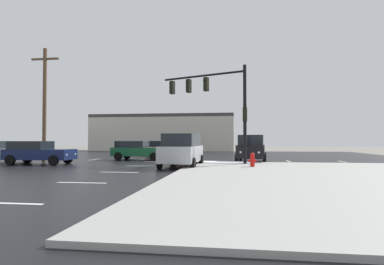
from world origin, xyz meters
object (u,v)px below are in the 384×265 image
Objects in this scene: sedan_red at (167,148)px; utility_pole_mid at (45,102)px; suv_black at (252,148)px; sedan_navy at (38,152)px; fire_hydrant at (252,160)px; sedan_green at (138,150)px; traffic_signal_mast at (216,97)px; suv_silver at (182,149)px.

sedan_red is 11.83m from utility_pole_mid.
sedan_navy is at bearing -66.52° from suv_black.
sedan_red is (-7.62, 11.82, 0.32)m from fire_hydrant.
suv_black is 1.08× the size of sedan_green.
utility_pole_mid reaches higher than traffic_signal_mast.
suv_silver is at bearing -48.61° from sedan_green.
fire_hydrant is at bearing 3.51° from suv_black.
sedan_navy is 0.93× the size of suv_silver.
sedan_green is at bearing 28.91° from utility_pole_mid.
suv_silver reaches higher than fire_hydrant.
sedan_red is at bearing 19.02° from suv_silver.
sedan_navy is 4.40m from utility_pole_mid.
fire_hydrant is at bearing 148.72° from traffic_signal_mast.
sedan_red reaches higher than fire_hydrant.
traffic_signal_mast is 4.60m from suv_silver.
sedan_navy is at bearing 88.45° from suv_silver.
utility_pole_mid is (-0.96, 2.21, 3.69)m from sedan_navy.
traffic_signal_mast is 5.52m from fire_hydrant.
suv_silver reaches higher than sedan_navy.
suv_black reaches higher than sedan_red.
traffic_signal_mast is 1.38× the size of sedan_red.
traffic_signal_mast reaches higher than sedan_red.
suv_silver is 0.57× the size of utility_pole_mid.
utility_pole_mid reaches higher than sedan_navy.
suv_black is at bearing 87.53° from fire_hydrant.
traffic_signal_mast is 13.10m from utility_pole_mid.
sedan_green is 8.03m from utility_pole_mid.
suv_silver is at bearing -78.22° from sedan_red.
suv_silver is at bearing -4.21° from sedan_navy.
sedan_green is (-1.46, -4.74, 0.00)m from sedan_red.
suv_black reaches higher than sedan_green.
sedan_green is (5.29, 5.66, 0.00)m from sedan_navy.
traffic_signal_mast is at bearing -26.99° from sedan_green.
sedan_red is (-5.37, 8.84, -3.74)m from traffic_signal_mast.
sedan_green is at bearing 142.03° from fire_hydrant.
sedan_red is 1.01× the size of sedan_green.
fire_hydrant is 0.16× the size of suv_silver.
suv_silver is (-4.51, -5.25, 0.00)m from suv_black.
suv_black is (2.50, 3.05, -3.51)m from traffic_signal_mast.
suv_silver reaches higher than sedan_red.
fire_hydrant is 0.09× the size of utility_pole_mid.
suv_black reaches higher than fire_hydrant.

